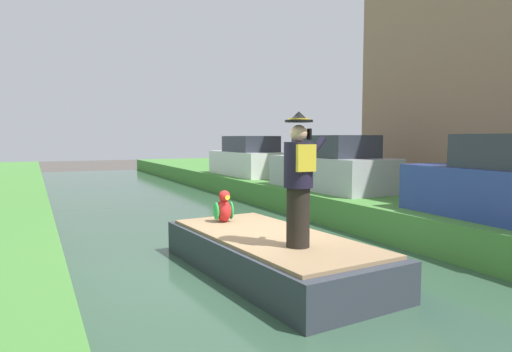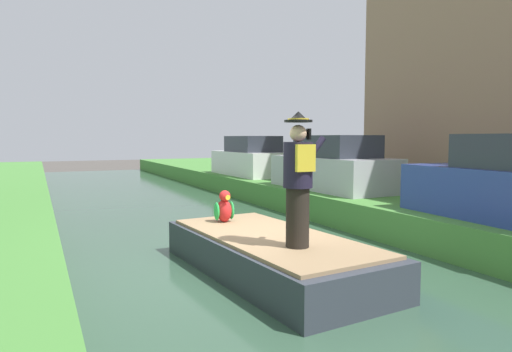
{
  "view_description": "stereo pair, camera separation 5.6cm",
  "coord_description": "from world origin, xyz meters",
  "px_view_note": "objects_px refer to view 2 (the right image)",
  "views": [
    {
      "loc": [
        -3.26,
        -6.42,
        2.2
      ],
      "look_at": [
        -0.14,
        -0.12,
        1.61
      ],
      "focal_mm": 31.71,
      "sensor_mm": 36.0,
      "label": 1
    },
    {
      "loc": [
        -3.21,
        -6.44,
        2.2
      ],
      "look_at": [
        -0.14,
        -0.12,
        1.61
      ],
      "focal_mm": 31.71,
      "sensor_mm": 36.0,
      "label": 2
    }
  ],
  "objects_px": {
    "parked_car_white": "(251,159)",
    "person_pirate": "(298,180)",
    "parked_car_silver": "(333,167)",
    "boat": "(271,254)",
    "parrot_plush": "(224,208)"
  },
  "relations": [
    {
      "from": "parked_car_white",
      "to": "person_pirate",
      "type": "bearing_deg",
      "value": -111.97
    },
    {
      "from": "person_pirate",
      "to": "parrot_plush",
      "type": "distance_m",
      "value": 2.27
    },
    {
      "from": "boat",
      "to": "parrot_plush",
      "type": "distance_m",
      "value": 1.44
    },
    {
      "from": "person_pirate",
      "to": "parked_car_silver",
      "type": "height_order",
      "value": "person_pirate"
    },
    {
      "from": "parrot_plush",
      "to": "parked_car_silver",
      "type": "relative_size",
      "value": 0.14
    },
    {
      "from": "parrot_plush",
      "to": "parked_car_white",
      "type": "xyz_separation_m",
      "value": [
        4.46,
        8.36,
        0.45
      ]
    },
    {
      "from": "parked_car_silver",
      "to": "parked_car_white",
      "type": "xyz_separation_m",
      "value": [
        0.0,
        5.38,
        0.0
      ]
    },
    {
      "from": "boat",
      "to": "parked_car_white",
      "type": "relative_size",
      "value": 1.08
    },
    {
      "from": "boat",
      "to": "parrot_plush",
      "type": "xyz_separation_m",
      "value": [
        -0.24,
        1.31,
        0.55
      ]
    },
    {
      "from": "person_pirate",
      "to": "parrot_plush",
      "type": "xyz_separation_m",
      "value": [
        -0.22,
        2.16,
        -0.68
      ]
    },
    {
      "from": "boat",
      "to": "parked_car_white",
      "type": "height_order",
      "value": "parked_car_white"
    },
    {
      "from": "parked_car_white",
      "to": "parrot_plush",
      "type": "bearing_deg",
      "value": -118.09
    },
    {
      "from": "boat",
      "to": "person_pirate",
      "type": "distance_m",
      "value": 1.5
    },
    {
      "from": "parked_car_white",
      "to": "parked_car_silver",
      "type": "bearing_deg",
      "value": -90.0
    },
    {
      "from": "boat",
      "to": "parked_car_white",
      "type": "xyz_separation_m",
      "value": [
        4.22,
        9.67,
        1.0
      ]
    }
  ]
}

